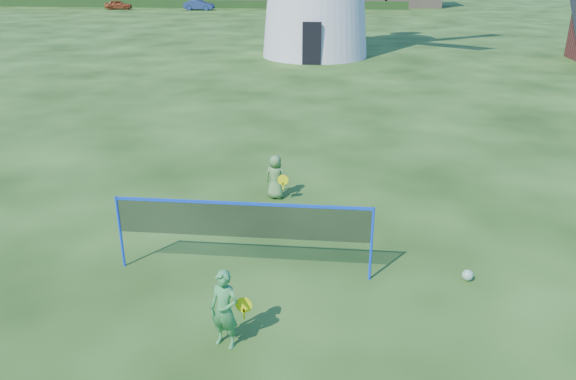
{
  "coord_description": "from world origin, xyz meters",
  "views": [
    {
      "loc": [
        1.26,
        -9.81,
        5.81
      ],
      "look_at": [
        0.2,
        0.5,
        1.5
      ],
      "focal_mm": 34.44,
      "sensor_mm": 36.0,
      "label": 1
    }
  ],
  "objects_px": {
    "player_boy": "(276,177)",
    "car_right": "(199,5)",
    "car_left": "(118,5)",
    "play_ball": "(468,275)",
    "badminton_net": "(243,221)",
    "player_girl": "(225,309)"
  },
  "relations": [
    {
      "from": "player_boy",
      "to": "car_left",
      "type": "xyz_separation_m",
      "value": [
        -27.79,
        58.91,
        -0.01
      ]
    },
    {
      "from": "badminton_net",
      "to": "car_right",
      "type": "bearing_deg",
      "value": 105.14
    },
    {
      "from": "player_boy",
      "to": "badminton_net",
      "type": "bearing_deg",
      "value": 103.4
    },
    {
      "from": "car_right",
      "to": "player_girl",
      "type": "bearing_deg",
      "value": -162.8
    },
    {
      "from": "player_girl",
      "to": "car_right",
      "type": "xyz_separation_m",
      "value": [
        -17.08,
        64.99,
        -0.05
      ]
    },
    {
      "from": "badminton_net",
      "to": "car_right",
      "type": "height_order",
      "value": "badminton_net"
    },
    {
      "from": "play_ball",
      "to": "car_left",
      "type": "xyz_separation_m",
      "value": [
        -32.04,
        62.59,
        0.47
      ]
    },
    {
      "from": "badminton_net",
      "to": "car_right",
      "type": "xyz_separation_m",
      "value": [
        -16.98,
        62.72,
        -0.51
      ]
    },
    {
      "from": "play_ball",
      "to": "car_left",
      "type": "height_order",
      "value": "car_left"
    },
    {
      "from": "badminton_net",
      "to": "car_left",
      "type": "distance_m",
      "value": 68.56
    },
    {
      "from": "player_boy",
      "to": "car_right",
      "type": "relative_size",
      "value": 0.31
    },
    {
      "from": "badminton_net",
      "to": "player_girl",
      "type": "relative_size",
      "value": 3.7
    },
    {
      "from": "player_boy",
      "to": "car_right",
      "type": "distance_m",
      "value": 61.33
    },
    {
      "from": "car_left",
      "to": "play_ball",
      "type": "bearing_deg",
      "value": -166.34
    },
    {
      "from": "badminton_net",
      "to": "player_boy",
      "type": "bearing_deg",
      "value": 87.52
    },
    {
      "from": "player_boy",
      "to": "play_ball",
      "type": "xyz_separation_m",
      "value": [
        4.25,
        -3.68,
        -0.48
      ]
    },
    {
      "from": "badminton_net",
      "to": "player_boy",
      "type": "distance_m",
      "value": 3.88
    },
    {
      "from": "player_girl",
      "to": "play_ball",
      "type": "xyz_separation_m",
      "value": [
        4.31,
        2.42,
        -0.57
      ]
    },
    {
      "from": "car_left",
      "to": "car_right",
      "type": "relative_size",
      "value": 0.89
    },
    {
      "from": "player_boy",
      "to": "car_left",
      "type": "bearing_deg",
      "value": -48.86
    },
    {
      "from": "player_girl",
      "to": "player_boy",
      "type": "height_order",
      "value": "player_girl"
    },
    {
      "from": "player_girl",
      "to": "play_ball",
      "type": "height_order",
      "value": "player_girl"
    }
  ]
}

